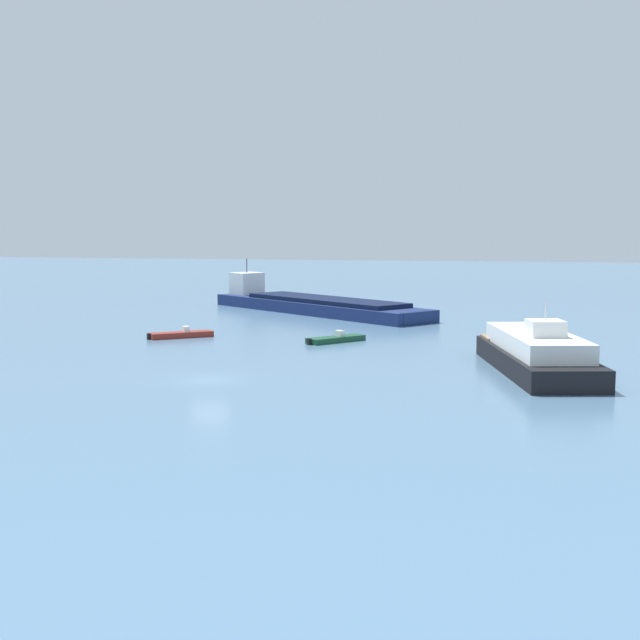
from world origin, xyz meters
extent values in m
plane|color=slate|center=(0.00, 0.00, 0.00)|extent=(400.00, 400.00, 0.00)
cube|color=navy|center=(-2.72, 44.76, 0.68)|extent=(29.86, 24.83, 1.36)
cube|color=#0F1834|center=(-1.53, 43.85, 1.61)|extent=(21.47, 18.13, 0.50)
cube|color=white|center=(-14.00, 53.34, 2.76)|extent=(4.63, 4.68, 2.80)
cylinder|color=#333338|center=(-14.00, 53.34, 5.06)|extent=(0.12, 0.12, 1.80)
cube|color=navy|center=(9.99, 35.08, 0.75)|extent=(3.56, 4.29, 1.23)
cube|color=#19472D|center=(4.49, 20.19, 0.25)|extent=(4.80, 5.31, 0.49)
cube|color=white|center=(4.76, 20.52, 0.74)|extent=(0.92, 0.89, 0.50)
cube|color=black|center=(2.60, 17.93, 0.28)|extent=(0.43, 0.42, 0.56)
cube|color=maroon|center=(-9.94, 20.08, 0.26)|extent=(5.44, 4.69, 0.52)
cube|color=white|center=(-9.60, 20.34, 0.77)|extent=(0.84, 0.88, 0.50)
cube|color=black|center=(-12.33, 18.21, 0.28)|extent=(0.42, 0.42, 0.56)
cube|color=black|center=(21.28, 8.01, 0.74)|extent=(8.85, 17.78, 1.48)
cube|color=white|center=(21.28, 8.01, 2.13)|extent=(7.25, 13.95, 1.30)
cube|color=white|center=(21.77, 5.94, 3.33)|extent=(2.78, 2.86, 1.10)
cube|color=#937551|center=(19.72, 14.66, 1.56)|extent=(5.17, 4.04, 0.16)
cylinder|color=silver|center=(21.77, 5.94, 4.58)|extent=(0.10, 0.10, 1.40)
camera|label=1|loc=(19.32, -53.35, 10.18)|focal=48.25mm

